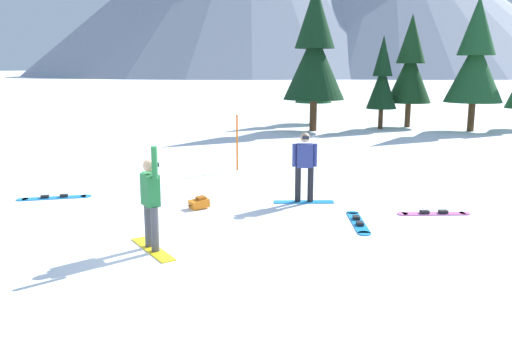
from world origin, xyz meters
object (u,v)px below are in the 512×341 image
at_px(loose_snowboard_near_right, 55,197).
at_px(loose_snowboard_near_left, 358,222).
at_px(snowboarder_midground, 305,166).
at_px(pine_tree_tall, 314,52).
at_px(pine_tree_twin, 382,78).
at_px(loose_snowboard_far_spare, 434,213).
at_px(pine_tree_slender, 314,71).
at_px(pine_tree_broad, 410,66).
at_px(trail_marker_pole, 237,143).
at_px(backpack_orange, 199,203).
at_px(pine_tree_short, 476,58).
at_px(snowboarder_foreground, 151,201).

bearing_deg(loose_snowboard_near_right, loose_snowboard_near_left, 4.96).
distance_m(snowboarder_midground, pine_tree_tall, 16.05).
relative_size(loose_snowboard_near_right, pine_tree_twin, 0.33).
height_order(snowboarder_midground, loose_snowboard_far_spare, snowboarder_midground).
distance_m(pine_tree_twin, pine_tree_tall, 4.21).
distance_m(loose_snowboard_near_left, pine_tree_tall, 17.96).
bearing_deg(pine_tree_slender, loose_snowboard_far_spare, -66.47).
bearing_deg(pine_tree_broad, loose_snowboard_near_right, -107.89).
relative_size(trail_marker_pole, pine_tree_tall, 0.24).
relative_size(loose_snowboard_near_left, backpack_orange, 3.31).
bearing_deg(pine_tree_tall, pine_tree_broad, 39.96).
height_order(pine_tree_short, pine_tree_twin, pine_tree_short).
bearing_deg(pine_tree_slender, loose_snowboard_near_left, -71.69).
bearing_deg(loose_snowboard_near_right, snowboarder_midground, 17.81).
xyz_separation_m(backpack_orange, pine_tree_twin, (1.46, 18.98, 2.65)).
relative_size(snowboarder_foreground, pine_tree_twin, 0.39).
height_order(pine_tree_slender, pine_tree_twin, pine_tree_slender).
xyz_separation_m(snowboarder_foreground, pine_tree_broad, (2.18, 23.54, 2.50)).
distance_m(backpack_orange, pine_tree_twin, 19.22).
relative_size(loose_snowboard_far_spare, trail_marker_pole, 0.91).
xyz_separation_m(backpack_orange, pine_tree_slender, (-2.85, 20.45, 3.01)).
xyz_separation_m(snowboarder_foreground, trail_marker_pole, (-1.68, 7.86, -0.02)).
bearing_deg(pine_tree_tall, pine_tree_short, 20.39).
bearing_deg(trail_marker_pole, pine_tree_slender, 96.37).
relative_size(snowboarder_foreground, loose_snowboard_far_spare, 1.19).
xyz_separation_m(pine_tree_short, pine_tree_slender, (-9.00, 0.78, -0.70)).
relative_size(pine_tree_twin, pine_tree_tall, 0.67).
bearing_deg(loose_snowboard_near_right, pine_tree_tall, 82.62).
bearing_deg(pine_tree_slender, pine_tree_twin, -18.86).
relative_size(snowboarder_foreground, pine_tree_broad, 0.32).
relative_size(snowboarder_foreground, pine_tree_slender, 0.35).
distance_m(backpack_orange, pine_tree_slender, 20.87).
bearing_deg(snowboarder_foreground, pine_tree_twin, 87.69).
bearing_deg(loose_snowboard_far_spare, pine_tree_slender, 113.53).
xyz_separation_m(snowboarder_foreground, pine_tree_slender, (-3.42, 23.46, 2.20)).
distance_m(trail_marker_pole, pine_tree_twin, 14.48).
height_order(pine_tree_short, pine_tree_slender, pine_tree_short).
distance_m(pine_tree_short, pine_tree_slender, 9.06).
xyz_separation_m(trail_marker_pole, pine_tree_broad, (3.86, 15.68, 2.52)).
bearing_deg(pine_tree_broad, trail_marker_pole, -103.84).
relative_size(pine_tree_slender, pine_tree_twin, 1.13).
bearing_deg(pine_tree_slender, pine_tree_broad, 0.83).
bearing_deg(pine_tree_slender, loose_snowboard_near_right, -93.23).
distance_m(loose_snowboard_near_left, pine_tree_slender, 21.57).
xyz_separation_m(backpack_orange, pine_tree_short, (6.15, 19.67, 3.71)).
bearing_deg(pine_tree_tall, loose_snowboard_far_spare, -64.65).
distance_m(loose_snowboard_near_right, loose_snowboard_near_left, 7.92).
bearing_deg(pine_tree_twin, snowboarder_foreground, -92.31).
height_order(loose_snowboard_near_right, pine_tree_twin, pine_tree_twin).
relative_size(snowboarder_midground, trail_marker_pole, 0.97).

